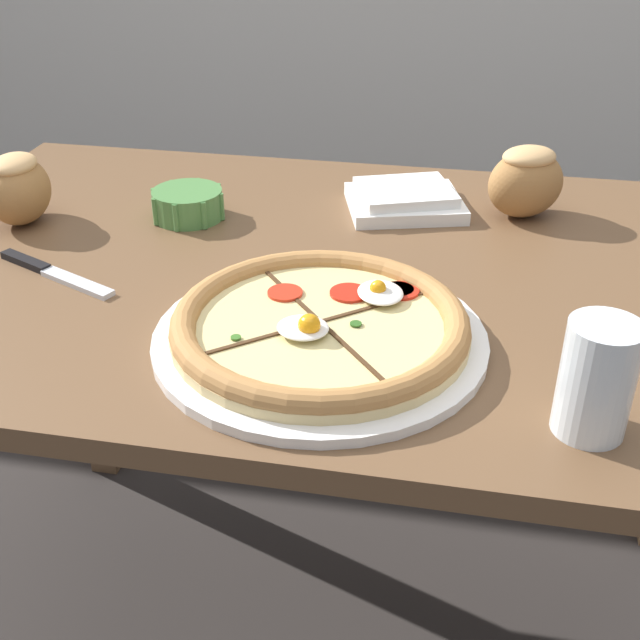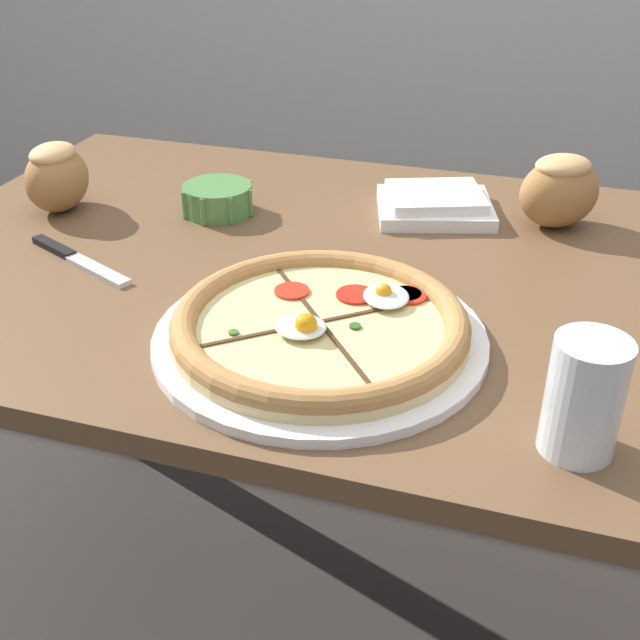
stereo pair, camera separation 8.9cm
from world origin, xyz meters
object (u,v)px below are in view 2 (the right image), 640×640
(bread_piece_near, at_px, (560,190))
(water_glass, at_px, (583,403))
(dining_table, at_px, (359,336))
(pizza, at_px, (320,328))
(ramekin_bowl, at_px, (218,198))
(bread_piece_mid, at_px, (56,176))
(napkin_folded, at_px, (435,204))
(knife_main, at_px, (78,260))

(bread_piece_near, relative_size, water_glass, 1.28)
(dining_table, xyz_separation_m, pizza, (0.01, -0.20, 0.13))
(ramekin_bowl, distance_m, bread_piece_near, 0.51)
(dining_table, bearing_deg, bread_piece_mid, 173.76)
(pizza, distance_m, ramekin_bowl, 0.41)
(pizza, xyz_separation_m, water_glass, (0.28, -0.10, 0.03))
(napkin_folded, relative_size, bread_piece_near, 1.37)
(pizza, relative_size, ramekin_bowl, 3.32)
(pizza, xyz_separation_m, ramekin_bowl, (-0.26, 0.31, 0.00))
(dining_table, relative_size, bread_piece_near, 8.69)
(dining_table, height_order, water_glass, water_glass)
(napkin_folded, bearing_deg, knife_main, -143.99)
(ramekin_bowl, bearing_deg, pizza, -49.86)
(pizza, xyz_separation_m, bread_piece_near, (0.23, 0.42, 0.04))
(bread_piece_near, bearing_deg, ramekin_bowl, -168.05)
(ramekin_bowl, distance_m, water_glass, 0.69)
(dining_table, height_order, knife_main, knife_main)
(knife_main, bearing_deg, napkin_folded, 59.98)
(knife_main, relative_size, water_glass, 1.68)
(ramekin_bowl, xyz_separation_m, knife_main, (-0.11, -0.22, -0.02))
(dining_table, relative_size, ramekin_bowl, 11.41)
(ramekin_bowl, relative_size, knife_main, 0.58)
(pizza, xyz_separation_m, bread_piece_mid, (-0.50, 0.25, 0.03))
(napkin_folded, xyz_separation_m, bread_piece_near, (0.18, 0.01, 0.04))
(bread_piece_mid, bearing_deg, napkin_folded, 15.76)
(dining_table, xyz_separation_m, ramekin_bowl, (-0.26, 0.12, 0.13))
(dining_table, height_order, pizza, pizza)
(bread_piece_near, distance_m, knife_main, 0.69)
(pizza, bearing_deg, bread_piece_mid, 153.42)
(pizza, relative_size, water_glass, 3.23)
(ramekin_bowl, xyz_separation_m, bread_piece_near, (0.49, 0.10, 0.03))
(knife_main, height_order, water_glass, water_glass)
(pizza, bearing_deg, napkin_folded, 82.46)
(dining_table, xyz_separation_m, napkin_folded, (0.06, 0.21, 0.12))
(pizza, height_order, bread_piece_near, bread_piece_near)
(knife_main, bearing_deg, water_glass, 7.00)
(ramekin_bowl, distance_m, bread_piece_mid, 0.25)
(bread_piece_near, xyz_separation_m, water_glass, (0.05, -0.52, -0.00))
(dining_table, xyz_separation_m, bread_piece_mid, (-0.49, 0.05, 0.16))
(napkin_folded, bearing_deg, water_glass, -65.99)
(dining_table, relative_size, pizza, 3.44)
(pizza, bearing_deg, ramekin_bowl, 130.14)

